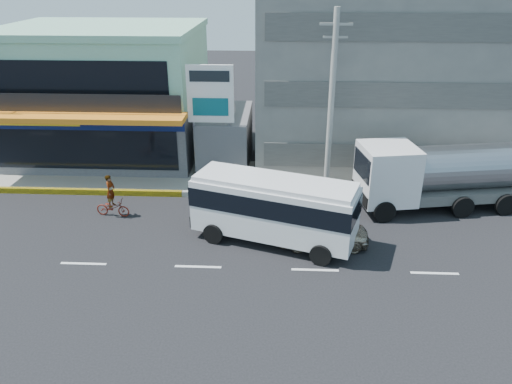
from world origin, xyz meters
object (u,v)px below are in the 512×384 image
concrete_building (386,48)px  satellite_dish (224,116)px  billboard (211,101)px  shop_building (107,95)px  sedan (322,231)px  tanker_truck (437,174)px  utility_pole_near (331,107)px  minibus (274,205)px  motorcycle_rider (112,203)px

concrete_building → satellite_dish: (-10.00, -4.00, -3.42)m
concrete_building → satellite_dish: concrete_building is taller
billboard → shop_building: bearing=147.7°
sedan → tanker_truck: (6.21, 4.31, 1.17)m
shop_building → utility_pole_near: utility_pole_near is taller
shop_building → sedan: shop_building is taller
minibus → motorcycle_rider: minibus is taller
billboard → minibus: 8.35m
concrete_building → tanker_truck: 10.10m
satellite_dish → tanker_truck: size_ratio=0.16×
billboard → minibus: billboard is taller
concrete_building → sedan: concrete_building is taller
shop_building → sedan: 18.17m
minibus → concrete_building: bearing=61.7°
satellite_dish → motorcycle_rider: 8.68m
shop_building → concrete_building: bearing=3.4°
billboard → utility_pole_near: utility_pole_near is taller
motorcycle_rider → concrete_building: bearing=34.6°
billboard → motorcycle_rider: (-4.60, -4.62, -4.18)m
satellite_dish → tanker_truck: (11.62, -4.57, -1.68)m
shop_building → tanker_truck: size_ratio=1.34×
concrete_building → billboard: (-10.50, -5.80, -2.07)m
billboard → tanker_truck: bearing=-12.9°
utility_pole_near → motorcycle_rider: bearing=-165.7°
utility_pole_near → motorcycle_rider: size_ratio=4.44×
shop_building → concrete_building: size_ratio=0.77×
shop_building → billboard: size_ratio=1.80×
concrete_building → billboard: concrete_building is taller
billboard → utility_pole_near: (6.50, -1.80, 0.22)m
shop_building → satellite_dish: size_ratio=8.27×
minibus → motorcycle_rider: 8.66m
tanker_truck → motorcycle_rider: size_ratio=4.11×
tanker_truck → motorcycle_rider: (-16.72, -1.86, -1.15)m
tanker_truck → billboard: bearing=167.1°
shop_building → minibus: shop_building is taller
billboard → minibus: size_ratio=0.88×
concrete_building → motorcycle_rider: 19.39m
satellite_dish → motorcycle_rider: satellite_dish is taller
concrete_building → motorcycle_rider: size_ratio=7.10×
billboard → utility_pole_near: 6.75m
shop_building → satellite_dish: bearing=-20.2°
satellite_dish → shop_building: bearing=159.8°
utility_pole_near → tanker_truck: size_ratio=1.08×
satellite_dish → billboard: bearing=-105.5°
billboard → sedan: bearing=-50.1°
satellite_dish → minibus: bearing=-69.6°
minibus → satellite_dish: bearing=110.4°
billboard → minibus: bearing=-61.5°
billboard → sedan: size_ratio=1.62×
concrete_building → satellite_dish: 11.30m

